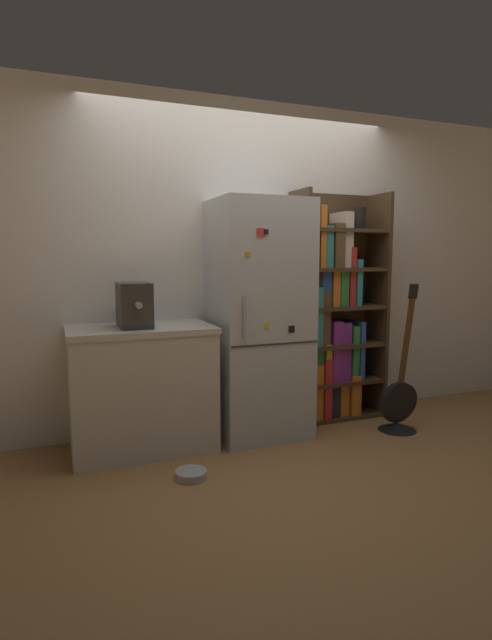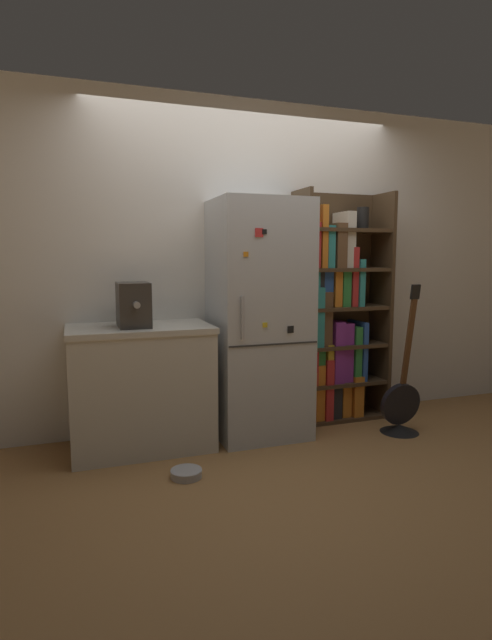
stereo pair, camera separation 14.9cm
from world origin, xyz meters
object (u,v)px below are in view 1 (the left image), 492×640
(espresso_machine, at_px, (134,305))
(bookshelf, at_px, (329,319))
(refrigerator, at_px, (259,319))
(pet_bowl, at_px, (191,474))
(guitar, at_px, (398,409))

(espresso_machine, bearing_deg, bookshelf, 6.01)
(refrigerator, bearing_deg, bookshelf, 11.95)
(bookshelf, relative_size, pet_bowl, 9.55)
(bookshelf, xyz_separation_m, guitar, (0.34, -0.50, -0.68))
(espresso_machine, bearing_deg, refrigerator, 1.43)
(guitar, bearing_deg, espresso_machine, 170.59)
(espresso_machine, distance_m, pet_bowl, 1.19)
(bookshelf, xyz_separation_m, espresso_machine, (-1.65, -0.17, 0.19))
(refrigerator, bearing_deg, guitar, -18.55)
(refrigerator, relative_size, espresso_machine, 4.82)
(refrigerator, bearing_deg, espresso_machine, -178.57)
(refrigerator, height_order, espresso_machine, refrigerator)
(refrigerator, xyz_separation_m, bookshelf, (0.71, 0.15, -0.05))
(pet_bowl, bearing_deg, guitar, 7.78)
(bookshelf, bearing_deg, espresso_machine, -173.99)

